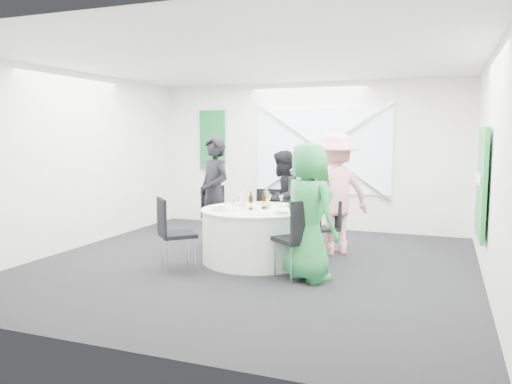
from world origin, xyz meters
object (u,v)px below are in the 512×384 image
(person_woman_pink, at_px, (335,194))
(clear_water_bottle, at_px, (243,200))
(person_woman_green, at_px, (309,212))
(chair_back_right, at_px, (329,223))
(person_man_back_left, at_px, (214,193))
(chair_front_left, at_px, (171,228))
(green_water_bottle, at_px, (267,200))
(banquet_table, at_px, (256,235))
(chair_back_left, at_px, (216,211))
(chair_back, at_px, (267,212))
(chair_front_right, at_px, (300,233))
(person_man_back, at_px, (282,198))

(person_woman_pink, height_order, clear_water_bottle, person_woman_pink)
(person_woman_green, bearing_deg, chair_back_right, -53.94)
(chair_back_right, relative_size, person_woman_pink, 0.45)
(person_man_back_left, bearing_deg, person_woman_pink, 40.20)
(chair_front_left, height_order, person_woman_pink, person_woman_pink)
(chair_back_right, xyz_separation_m, clear_water_bottle, (-1.09, -0.73, 0.39))
(chair_back_right, xyz_separation_m, green_water_bottle, (-0.76, -0.66, 0.40))
(banquet_table, relative_size, person_woman_pink, 0.85)
(chair_back_right, relative_size, person_woman_green, 0.49)
(chair_back_left, relative_size, person_woman_pink, 0.53)
(chair_back, bearing_deg, person_man_back_left, -151.88)
(chair_back, height_order, green_water_bottle, green_water_bottle)
(banquet_table, distance_m, chair_back_right, 1.15)
(person_man_back_left, relative_size, person_woman_green, 1.03)
(chair_back_right, distance_m, chair_front_right, 1.41)
(banquet_table, bearing_deg, clear_water_bottle, -177.85)
(person_man_back_left, bearing_deg, chair_back, 69.95)
(clear_water_bottle, bearing_deg, chair_back, 91.27)
(person_man_back, height_order, person_woman_green, person_woman_green)
(person_woman_pink, bearing_deg, clear_water_bottle, -4.98)
(chair_back, xyz_separation_m, person_woman_green, (1.15, -1.74, 0.33))
(banquet_table, distance_m, person_man_back_left, 1.17)
(chair_front_left, relative_size, person_woman_pink, 0.53)
(chair_back, height_order, person_woman_green, person_woman_green)
(chair_front_right, height_order, chair_front_left, chair_front_right)
(banquet_table, distance_m, person_woman_pink, 1.39)
(banquet_table, bearing_deg, person_woman_green, -34.27)
(chair_back_left, xyz_separation_m, chair_front_right, (1.81, -1.41, 0.03))
(chair_front_left, bearing_deg, person_man_back, -68.51)
(person_man_back, distance_m, person_woman_green, 1.99)
(banquet_table, height_order, chair_back, chair_back)
(person_man_back_left, distance_m, person_man_back, 1.11)
(banquet_table, bearing_deg, chair_back, 101.23)
(chair_back_left, height_order, person_woman_pink, person_woman_pink)
(banquet_table, height_order, person_man_back_left, person_man_back_left)
(banquet_table, bearing_deg, chair_front_right, -39.00)
(person_woman_green, height_order, green_water_bottle, person_woman_green)
(chair_front_right, distance_m, person_woman_pink, 1.57)
(chair_front_left, height_order, clear_water_bottle, clear_water_bottle)
(chair_back_right, xyz_separation_m, chair_front_left, (-1.78, -1.57, 0.09))
(banquet_table, height_order, green_water_bottle, green_water_bottle)
(chair_back_right, distance_m, person_woman_green, 1.41)
(person_man_back, bearing_deg, banquet_table, 0.00)
(chair_back, bearing_deg, green_water_bottle, -82.38)
(chair_back_left, distance_m, chair_back_right, 1.86)
(chair_back, distance_m, person_man_back, 0.35)
(chair_back_right, relative_size, person_man_back, 0.54)
(banquet_table, relative_size, green_water_bottle, 5.06)
(chair_front_left, bearing_deg, chair_back_left, -40.77)
(banquet_table, relative_size, chair_front_right, 1.54)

